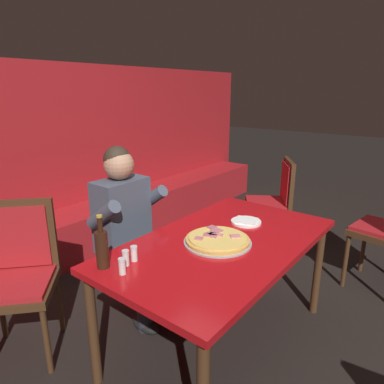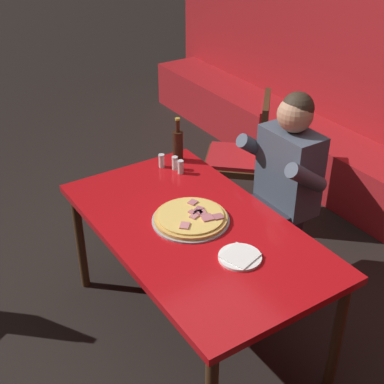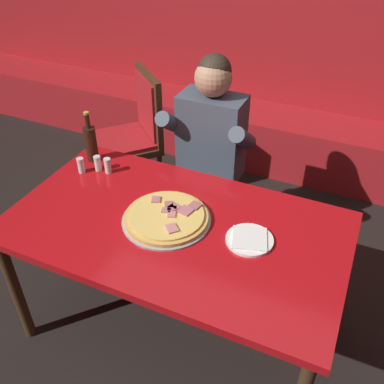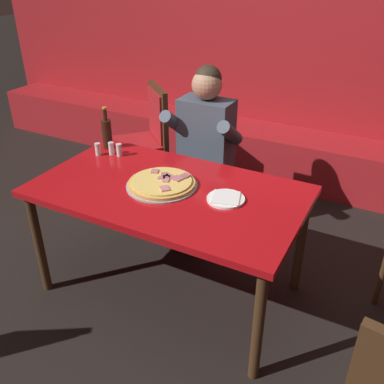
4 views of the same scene
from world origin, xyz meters
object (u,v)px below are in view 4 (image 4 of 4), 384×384
Objects in this scene: shaker_red_pepper_flakes at (98,150)px; diner_seated_blue_shirt at (201,148)px; main_dining_table at (169,199)px; shaker_black_pepper at (119,151)px; plate_white_paper at (226,199)px; pizza at (162,183)px; beer_bottle at (107,133)px; dining_chair_far_left at (146,136)px; shaker_oregano at (111,149)px.

diner_seated_blue_shirt is (0.51, 0.51, -0.08)m from shaker_red_pepper_flakes.
shaker_black_pepper is at bearing 155.36° from main_dining_table.
plate_white_paper is at bearing -13.25° from shaker_black_pepper.
plate_white_paper is 2.44× the size of shaker_black_pepper.
main_dining_table is at bearing -10.16° from pizza.
shaker_red_pepper_flakes reaches higher than main_dining_table.
beer_bottle is 0.15m from shaker_red_pepper_flakes.
shaker_red_pepper_flakes is at bearing 164.50° from main_dining_table.
plate_white_paper is 0.16× the size of diner_seated_blue_shirt.
shaker_oregano is at bearing -72.80° from dining_chair_far_left.
pizza reaches higher than plate_white_paper.
plate_white_paper is at bearing -53.61° from diner_seated_blue_shirt.
pizza is 1.26m from dining_chair_far_left.
shaker_oregano is (-0.53, 0.22, 0.02)m from pizza.
pizza is 1.42× the size of beer_bottle.
diner_seated_blue_shirt is at bearing 126.39° from plate_white_paper.
beer_bottle is 0.18m from shaker_black_pepper.
shaker_black_pepper is (-0.86, 0.20, 0.03)m from plate_white_paper.
pizza is 1.97× the size of plate_white_paper.
shaker_black_pepper is at bearing 166.75° from plate_white_paper.
pizza is at bearing -176.38° from plate_white_paper.
dining_chair_far_left is at bearing 107.20° from shaker_oregano.
pizza is 4.81× the size of shaker_red_pepper_flakes.
shaker_red_pepper_flakes is 0.09× the size of dining_chair_far_left.
diner_seated_blue_shirt reaches higher than shaker_oregano.
diner_seated_blue_shirt is at bearing 50.29° from shaker_black_pepper.
shaker_black_pepper is (-0.47, 0.23, 0.02)m from pizza.
dining_chair_far_left is at bearing 156.15° from diner_seated_blue_shirt.
dining_chair_far_left is (-0.16, 0.81, -0.22)m from shaker_red_pepper_flakes.
dining_chair_far_left is at bearing 102.14° from beer_bottle.
main_dining_table is at bearing -174.54° from plate_white_paper.
plate_white_paper is 0.21× the size of dining_chair_far_left.
pizza is at bearing -52.04° from dining_chair_far_left.
plate_white_paper is at bearing -8.37° from shaker_red_pepper_flakes.
diner_seated_blue_shirt reaches higher than main_dining_table.
main_dining_table is 0.36m from plate_white_paper.
plate_white_paper is at bearing -12.20° from shaker_oregano.
beer_bottle is at bearing 164.66° from plate_white_paper.
main_dining_table is 18.08× the size of shaker_black_pepper.
shaker_red_pepper_flakes is 0.07× the size of diner_seated_blue_shirt.
shaker_red_pepper_flakes is (-0.99, 0.15, 0.03)m from plate_white_paper.
shaker_red_pepper_flakes is at bearing 164.10° from pizza.
shaker_oregano is 1.00× the size of shaker_black_pepper.
shaker_black_pepper is 1.00× the size of shaker_red_pepper_flakes.
dining_chair_far_left reaches higher than plate_white_paper.
shaker_black_pepper is 0.84m from dining_chair_far_left.
dining_chair_far_left reaches higher than shaker_red_pepper_flakes.
plate_white_paper is at bearing -39.52° from dining_chair_far_left.
diner_seated_blue_shirt is (-0.14, 0.69, 0.03)m from main_dining_table.
beer_bottle is 0.14m from shaker_oregano.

